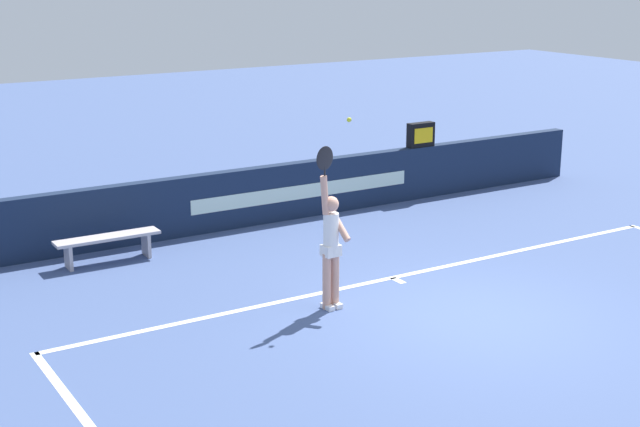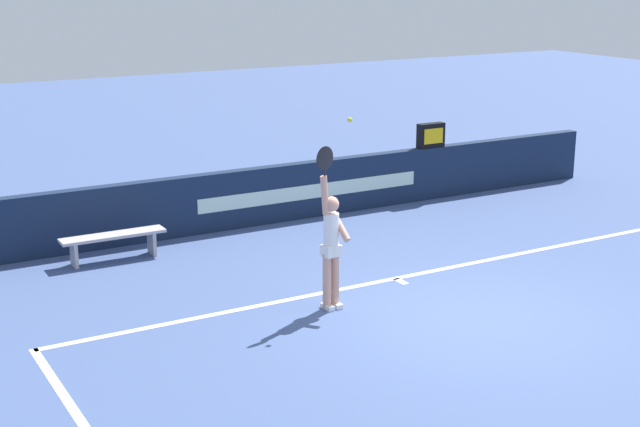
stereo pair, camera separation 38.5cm
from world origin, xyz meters
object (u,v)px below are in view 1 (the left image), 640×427
Objects in this scene: speed_display at (421,135)px; tennis_ball at (349,120)px; tennis_player at (331,242)px; courtside_bench_near at (108,242)px.

speed_display is 6.66m from tennis_ball.
tennis_player is at bearing -138.31° from speed_display.
tennis_ball is 0.04× the size of courtside_bench_near.
tennis_ball is at bearing -136.67° from speed_display.
courtside_bench_near is at bearing 118.94° from tennis_player.
courtside_bench_near is at bearing 122.67° from tennis_ball.
tennis_player is 35.69× the size of tennis_ball.
courtside_bench_near is at bearing -173.62° from speed_display.
tennis_ball reaches higher than speed_display.
speed_display is 8.92× the size of tennis_ball.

